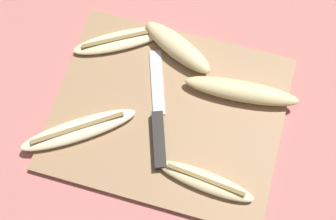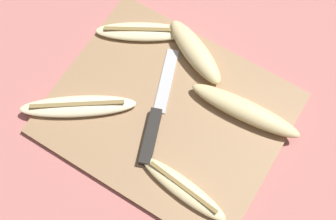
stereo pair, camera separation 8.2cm
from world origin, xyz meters
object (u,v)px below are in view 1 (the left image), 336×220
Objects in this scene: knife at (160,129)px; banana_bright_far at (79,130)px; banana_ripe_center at (178,47)px; banana_mellow_near at (241,91)px; banana_cream_curved at (120,41)px; banana_soft_right at (205,181)px.

banana_bright_far reaches higher than knife.
banana_bright_far is 0.23m from banana_ripe_center.
banana_ripe_center is 0.14m from banana_mellow_near.
banana_bright_far is 1.11× the size of banana_cream_curved.
banana_ripe_center is 0.75× the size of banana_mellow_near.
banana_soft_right is at bearing -54.71° from knife.
knife is 1.15× the size of banana_bright_far.
banana_bright_far is at bearing -150.33° from banana_mellow_near.
banana_soft_right and banana_bright_far have the same top height.
knife is 0.12m from banana_soft_right.
banana_bright_far is 0.29m from banana_mellow_near.
banana_bright_far is (-0.23, 0.03, 0.00)m from banana_soft_right.
banana_ripe_center reaches higher than banana_mellow_near.
banana_ripe_center is at bearing 74.67° from knife.
banana_mellow_near is (0.02, 0.17, 0.01)m from banana_soft_right.
knife is 0.16m from banana_mellow_near.
banana_mellow_near reaches higher than banana_bright_far.
banana_bright_far is at bearing -94.33° from banana_cream_curved.
knife is at bearing 16.63° from banana_bright_far.
knife is 0.14m from banana_bright_far.
banana_soft_right is 0.89× the size of banana_bright_far.
banana_mellow_near is at bearing -21.79° from banana_ripe_center.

